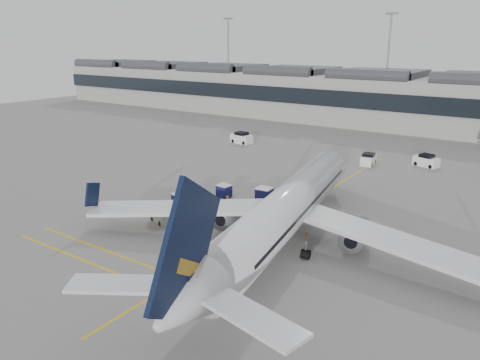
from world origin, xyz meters
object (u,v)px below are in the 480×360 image
Objects in this scene: belt_loader at (280,210)px; ramp_agent_a at (228,203)px; baggage_cart_a at (264,195)px; airliner_main at (284,211)px; ramp_agent_b at (232,211)px; pushback_tug at (162,217)px.

ramp_agent_a is (-5.53, -2.37, 0.37)m from belt_loader.
airliner_main is at bearing -50.75° from baggage_cart_a.
ramp_agent_a reaches higher than ramp_agent_b.
pushback_tug is at bearing -117.39° from belt_loader.
pushback_tug is (-13.78, -2.35, -2.83)m from airliner_main.
ramp_agent_b is at bearing 150.17° from airliner_main.
belt_loader is at bearing 62.83° from pushback_tug.
belt_loader is 2.79× the size of ramp_agent_b.
ramp_agent_a is 1.08× the size of ramp_agent_b.
baggage_cart_a reaches higher than pushback_tug.
ramp_agent_b is (-3.82, -3.98, 0.30)m from belt_loader.
baggage_cart_a is (-3.33, 2.06, 0.56)m from belt_loader.
airliner_main is at bearing -39.19° from belt_loader.
baggage_cart_a is 0.73× the size of pushback_tug.
ramp_agent_a is at bearing -138.57° from belt_loader.
belt_loader is 2.57× the size of ramp_agent_a.
pushback_tug is at bearing -119.96° from baggage_cart_a.
pushback_tug is at bearing -146.07° from ramp_agent_a.
ramp_agent_a is at bearing -118.09° from baggage_cart_a.
airliner_main is at bearing 133.59° from ramp_agent_b.
baggage_cart_a reaches higher than ramp_agent_a.
pushback_tug is (-3.86, -6.83, -0.29)m from ramp_agent_a.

